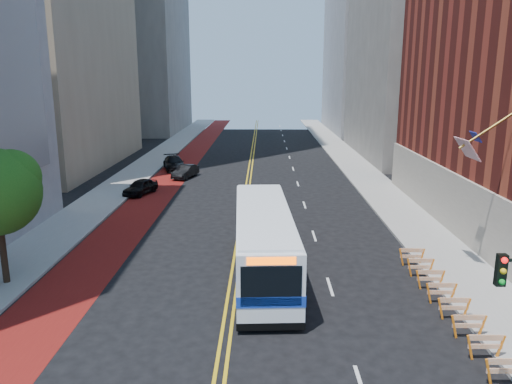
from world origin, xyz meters
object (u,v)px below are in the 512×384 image
Objects in this scene: car_a at (140,187)px; car_b at (185,171)px; transit_bus at (263,240)px; car_c at (174,163)px.

car_a reaches higher than car_b.
transit_bus is 2.49× the size of car_c.
transit_bus is 3.25× the size of car_a.
car_a is at bearing 118.42° from transit_bus.
transit_bus is at bearing -88.04° from car_c.
car_c is at bearing 105.74° from transit_bus.
car_a is (-10.79, 17.80, -1.15)m from transit_bus.
car_c is (-1.88, 4.29, 0.09)m from car_b.
transit_bus reaches higher than car_a.
transit_bus reaches higher than car_c.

